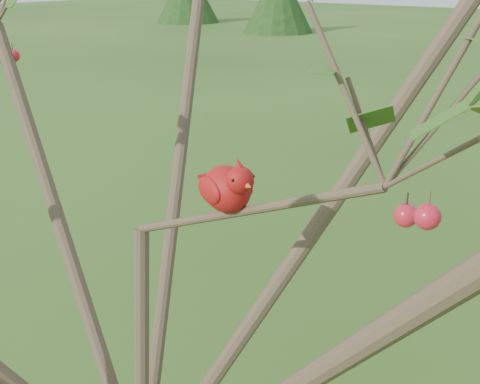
% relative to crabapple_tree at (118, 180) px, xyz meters
% --- Properties ---
extents(crabapple_tree, '(2.35, 2.05, 2.95)m').
position_rel_crabapple_tree_xyz_m(crabapple_tree, '(0.00, 0.00, 0.00)').
color(crabapple_tree, '#453525').
rests_on(crabapple_tree, ground).
extents(cardinal, '(0.18, 0.12, 0.13)m').
position_rel_crabapple_tree_xyz_m(cardinal, '(0.20, 0.10, -0.00)').
color(cardinal, '#B7160F').
rests_on(cardinal, ground).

